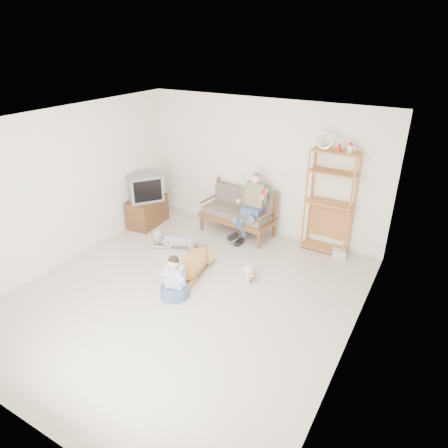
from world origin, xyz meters
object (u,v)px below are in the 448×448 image
Objects in this scene: etagere at (329,202)px; golden_retriever at (192,265)px; tv_stand at (147,211)px; loveseat at (239,210)px.

etagere is 1.47× the size of golden_retriever.
tv_stand is (-3.67, -0.81, -0.70)m from etagere.
tv_stand is at bearing 137.50° from golden_retriever.
loveseat is 1.66× the size of tv_stand.
etagere is at bearing 7.38° from tv_stand.
loveseat is at bearing -175.18° from etagere.
golden_retriever is at bearing -36.56° from tv_stand.
loveseat is 0.69× the size of etagere.
golden_retriever is (0.09, -1.87, -0.29)m from loveseat.
etagere is 2.40× the size of tv_stand.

